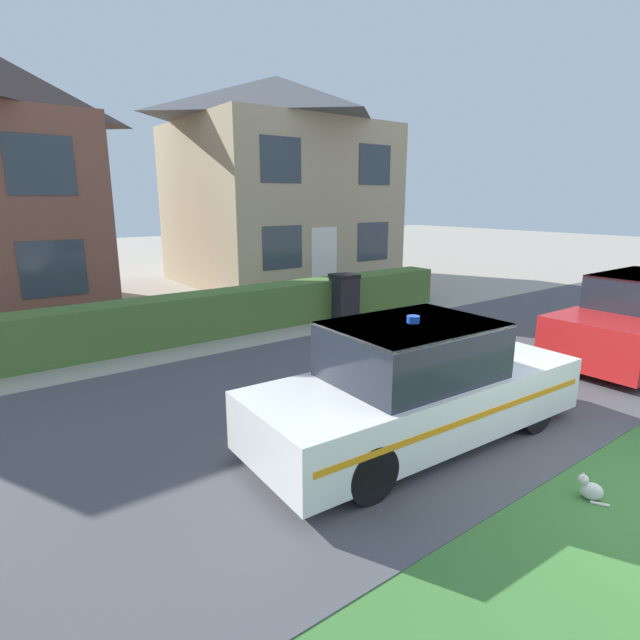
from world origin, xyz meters
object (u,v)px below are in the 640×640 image
object	(u,v)px
cat	(590,489)
police_car	(417,387)
house_right	(278,181)
wheelie_bin	(344,297)

from	to	relation	value
cat	police_car	bearing A→B (deg)	-16.35
police_car	house_right	distance (m)	13.52
police_car	wheelie_bin	bearing A→B (deg)	61.03
cat	wheelie_bin	size ratio (longest dim) A/B	0.27
police_car	wheelie_bin	distance (m)	6.52
cat	house_right	xyz separation A→B (m)	(5.13, 13.93, 3.51)
wheelie_bin	house_right	bearing A→B (deg)	76.14
house_right	wheelie_bin	bearing A→B (deg)	-108.62
cat	wheelie_bin	world-z (taller)	wheelie_bin
house_right	wheelie_bin	xyz separation A→B (m)	(-2.16, -6.42, -3.04)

